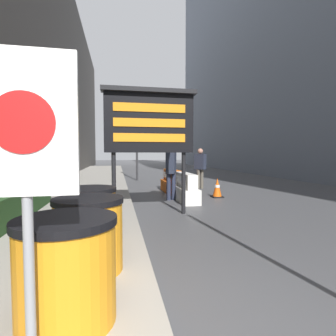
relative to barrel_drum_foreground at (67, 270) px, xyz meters
name	(u,v)px	position (x,y,z in m)	size (l,w,h in m)	color
building_left_facade	(37,32)	(-2.68, 9.39, 5.76)	(0.40, 50.40, 12.64)	#4C4742
bare_tree	(42,146)	(-1.75, 6.07, 1.14)	(1.35, 1.50, 3.25)	#4C3D2D
barrel_drum_foreground	(67,270)	(0.00, 0.00, 0.00)	(0.79, 0.79, 0.84)	orange
barrel_drum_middle	(89,234)	(0.07, 0.92, 0.00)	(0.79, 0.79, 0.84)	orange
barrel_drum_back	(89,216)	(-0.01, 1.83, 0.00)	(0.79, 0.79, 0.84)	orange
warning_sign	(25,151)	(-0.12, -0.49, 0.93)	(0.59, 0.08, 1.93)	gray
message_board	(149,123)	(1.15, 4.08, 1.64)	(2.22, 0.36, 2.98)	black
jersey_barrier_white	(186,189)	(2.47, 5.70, -0.18)	(0.51, 1.61, 0.88)	silver
jersey_barrier_orange_far	(172,182)	(2.47, 7.69, -0.19)	(0.64, 1.71, 0.86)	orange
traffic_cone_near	(217,188)	(3.71, 6.20, -0.24)	(0.37, 0.37, 0.66)	black
traffic_light_near_curb	(137,128)	(1.47, 12.37, 2.33)	(0.28, 0.44, 4.00)	#2D2D30
pedestrian_worker	(200,165)	(3.83, 8.43, 0.44)	(0.50, 0.51, 1.70)	#514C42
pedestrian_passerby	(171,168)	(2.08, 6.02, 0.47)	(0.42, 0.53, 1.75)	#23283D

